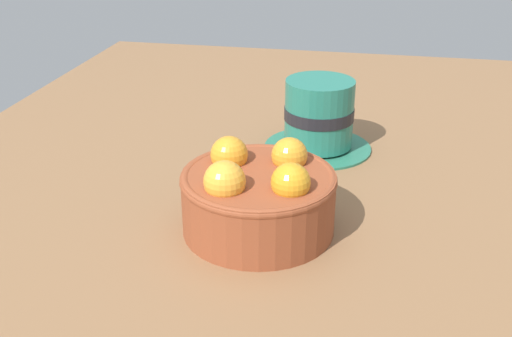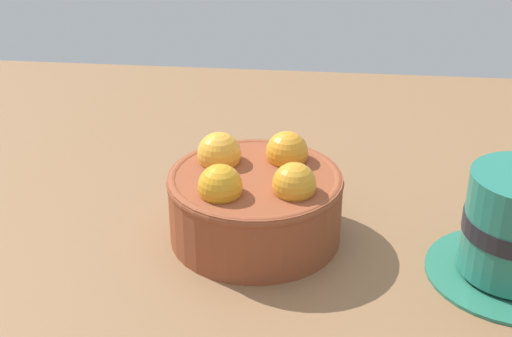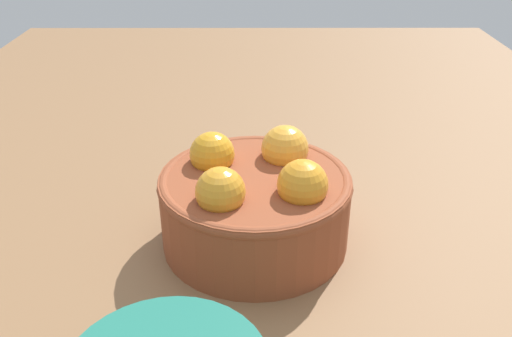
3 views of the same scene
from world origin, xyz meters
TOP-DOWN VIEW (x-y plane):
  - ground_plane at (0.00, 0.00)cm, footprint 140.95×88.12cm
  - terracotta_bowl at (0.02, -0.02)cm, footprint 15.09×15.09cm
  - coffee_cup at (-21.22, 3.62)cm, footprint 13.66×13.66cm

SIDE VIEW (x-z plane):
  - ground_plane at x=0.00cm, z-range -3.89..0.00cm
  - terracotta_bowl at x=0.02cm, z-range -0.55..8.10cm
  - coffee_cup at x=-21.22cm, z-range -0.29..8.79cm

